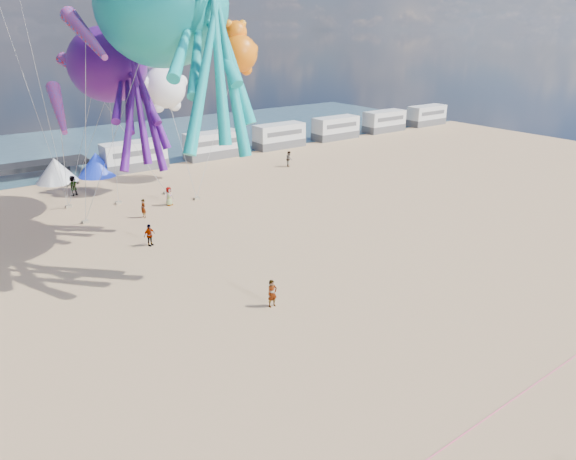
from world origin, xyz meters
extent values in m
plane|color=tan|center=(0.00, 0.00, 0.00)|extent=(120.00, 120.00, 0.00)
plane|color=#365868|center=(0.00, 55.00, 0.02)|extent=(120.00, 120.00, 0.00)
cube|color=silver|center=(6.00, 40.00, 1.50)|extent=(6.60, 2.50, 3.00)
cube|color=silver|center=(15.50, 40.00, 1.50)|extent=(6.60, 2.50, 3.00)
cube|color=silver|center=(25.00, 40.00, 1.50)|extent=(6.60, 2.50, 3.00)
cube|color=silver|center=(34.50, 40.00, 1.50)|extent=(6.60, 2.50, 3.00)
cube|color=silver|center=(44.00, 40.00, 1.50)|extent=(6.60, 2.50, 3.00)
cube|color=silver|center=(53.50, 40.00, 1.50)|extent=(6.60, 2.50, 3.00)
cone|color=white|center=(-2.00, 40.00, 1.20)|extent=(4.00, 4.00, 2.40)
cone|color=#1933CC|center=(2.00, 40.00, 1.20)|extent=(4.00, 4.00, 2.40)
cylinder|color=#F2338C|center=(0.00, -5.00, 0.02)|extent=(34.00, 0.03, 0.03)
imported|color=tan|center=(1.25, 7.05, 0.79)|extent=(0.58, 0.39, 1.57)
imported|color=#7F6659|center=(20.18, 31.31, 0.85)|extent=(0.88, 0.99, 1.71)
imported|color=#7F6659|center=(-0.84, 19.06, 0.79)|extent=(1.15, 0.88, 1.58)
imported|color=#7F6659|center=(-1.90, 34.27, 0.92)|extent=(1.17, 0.87, 1.85)
imported|color=#7F6659|center=(0.99, 24.85, 0.76)|extent=(0.63, 1.46, 1.53)
imported|color=#7F6659|center=(3.94, 26.54, 0.81)|extent=(0.69, 0.57, 1.62)
cube|color=gray|center=(-3.19, 26.30, 0.11)|extent=(0.50, 0.35, 0.22)
cube|color=gray|center=(0.51, 29.47, 0.11)|extent=(0.50, 0.35, 0.22)
cube|color=gray|center=(6.52, 26.59, 0.11)|extent=(0.50, 0.35, 0.22)
cube|color=gray|center=(5.05, 29.72, 0.11)|extent=(0.50, 0.35, 0.22)
cube|color=gray|center=(-3.24, 31.01, 0.11)|extent=(0.50, 0.35, 0.22)
camera|label=1|loc=(-12.54, -13.25, 14.04)|focal=32.00mm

